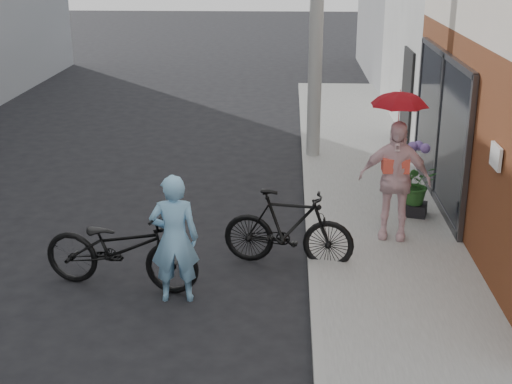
# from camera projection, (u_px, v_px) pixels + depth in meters

# --- Properties ---
(ground) EXTENTS (80.00, 80.00, 0.00)m
(ground) POSITION_uv_depth(u_px,v_px,m) (242.00, 290.00, 9.39)
(ground) COLOR black
(ground) RESTS_ON ground
(sidewalk) EXTENTS (2.20, 24.00, 0.12)m
(sidewalk) POSITION_uv_depth(u_px,v_px,m) (384.00, 231.00, 11.17)
(sidewalk) COLOR gray
(sidewalk) RESTS_ON ground
(curb) EXTENTS (0.12, 24.00, 0.12)m
(curb) POSITION_uv_depth(u_px,v_px,m) (310.00, 229.00, 11.22)
(curb) COLOR #9E9E99
(curb) RESTS_ON ground
(officer) EXTENTS (0.65, 0.46, 1.68)m
(officer) POSITION_uv_depth(u_px,v_px,m) (174.00, 239.00, 8.88)
(officer) COLOR #7EBAE1
(officer) RESTS_ON ground
(bike_left) EXTENTS (2.22, 1.11, 1.12)m
(bike_left) POSITION_uv_depth(u_px,v_px,m) (121.00, 248.00, 9.30)
(bike_left) COLOR black
(bike_left) RESTS_ON ground
(bike_right) EXTENTS (1.91, 0.82, 1.11)m
(bike_right) POSITION_uv_depth(u_px,v_px,m) (288.00, 228.00, 9.95)
(bike_right) COLOR black
(bike_right) RESTS_ON ground
(kimono_woman) EXTENTS (1.12, 0.64, 1.80)m
(kimono_woman) POSITION_uv_depth(u_px,v_px,m) (394.00, 180.00, 10.51)
(kimono_woman) COLOR #FFD5DB
(kimono_woman) RESTS_ON sidewalk
(parasol) EXTENTS (0.80, 0.80, 0.70)m
(parasol) POSITION_uv_depth(u_px,v_px,m) (400.00, 97.00, 10.10)
(parasol) COLOR red
(parasol) RESTS_ON kimono_woman
(planter) EXTENTS (0.45, 0.45, 0.19)m
(planter) POSITION_uv_depth(u_px,v_px,m) (415.00, 209.00, 11.63)
(planter) COLOR black
(planter) RESTS_ON sidewalk
(potted_plant) EXTENTS (0.61, 0.53, 0.68)m
(potted_plant) POSITION_uv_depth(u_px,v_px,m) (417.00, 184.00, 11.48)
(potted_plant) COLOR #2A5F26
(potted_plant) RESTS_ON planter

